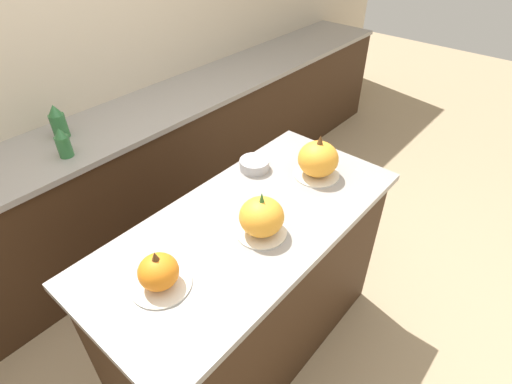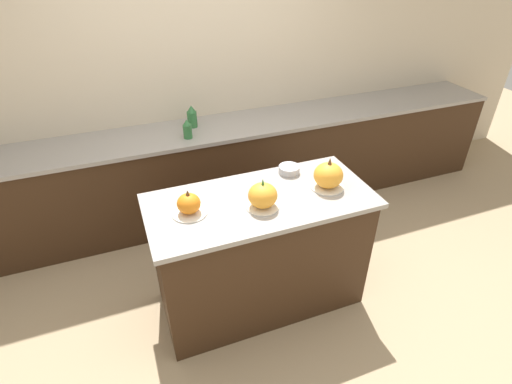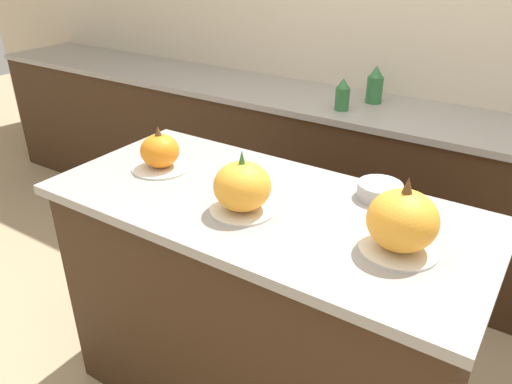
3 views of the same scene
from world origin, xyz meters
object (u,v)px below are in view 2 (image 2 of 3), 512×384
(pumpkin_cake_center, at_px, (263,196))
(bottle_tall, at_px, (192,117))
(bottle_short, at_px, (187,129))
(mixing_bowl, at_px, (289,169))
(pumpkin_cake_left, at_px, (189,205))
(pumpkin_cake_right, at_px, (328,176))

(pumpkin_cake_center, height_order, bottle_tall, pumpkin_cake_center)
(bottle_short, bearing_deg, pumpkin_cake_center, -80.38)
(bottle_short, bearing_deg, mixing_bowl, -58.49)
(pumpkin_cake_left, bearing_deg, pumpkin_cake_center, -12.64)
(pumpkin_cake_center, distance_m, bottle_tall, 1.43)
(pumpkin_cake_left, distance_m, mixing_bowl, 0.82)
(pumpkin_cake_left, relative_size, pumpkin_cake_center, 1.04)
(pumpkin_cake_right, height_order, mixing_bowl, pumpkin_cake_right)
(pumpkin_cake_center, xyz_separation_m, pumpkin_cake_right, (0.50, 0.06, 0.01))
(pumpkin_cake_center, distance_m, pumpkin_cake_right, 0.50)
(bottle_tall, bearing_deg, pumpkin_cake_center, -85.44)
(pumpkin_cake_right, xyz_separation_m, bottle_short, (-0.71, 1.16, -0.03))
(pumpkin_cake_right, distance_m, bottle_tall, 1.50)
(pumpkin_cake_center, height_order, mixing_bowl, pumpkin_cake_center)
(pumpkin_cake_right, relative_size, mixing_bowl, 1.51)
(pumpkin_cake_center, bearing_deg, pumpkin_cake_left, 167.36)
(mixing_bowl, bearing_deg, bottle_tall, 112.29)
(bottle_tall, height_order, mixing_bowl, bottle_tall)
(pumpkin_cake_left, relative_size, bottle_tall, 1.11)
(pumpkin_cake_left, relative_size, mixing_bowl, 1.49)
(mixing_bowl, bearing_deg, pumpkin_cake_left, -163.86)
(pumpkin_cake_right, bearing_deg, mixing_bowl, 120.74)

